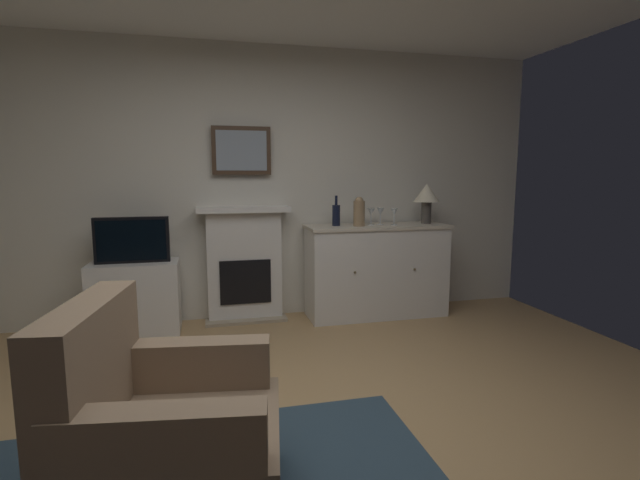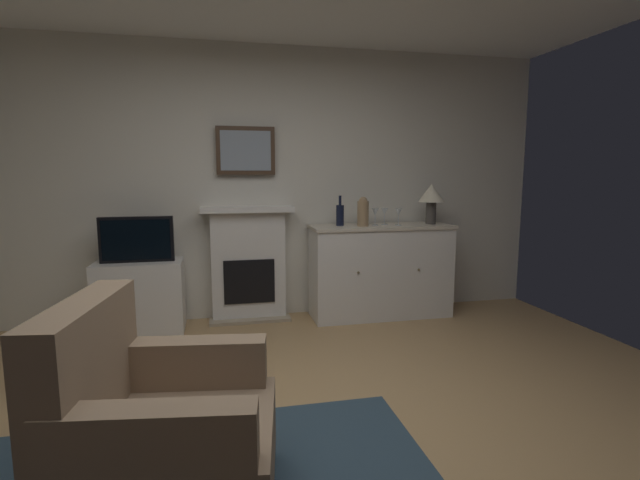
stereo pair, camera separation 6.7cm
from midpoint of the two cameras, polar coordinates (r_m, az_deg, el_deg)
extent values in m
cube|color=tan|center=(2.68, -0.14, -24.92)|extent=(5.71, 4.89, 0.10)
cube|color=silver|center=(4.64, -6.58, 6.77)|extent=(5.71, 0.06, 2.62)
cube|color=white|center=(4.59, -8.29, -3.12)|extent=(0.70, 0.18, 1.05)
cube|color=tan|center=(4.62, -8.06, -9.58)|extent=(0.77, 0.20, 0.03)
cube|color=black|center=(4.52, -8.16, -5.03)|extent=(0.48, 0.02, 0.42)
cube|color=white|center=(4.49, -8.40, 3.71)|extent=(0.87, 0.27, 0.05)
cube|color=#473323|center=(4.55, -8.61, 10.68)|extent=(0.55, 0.03, 0.45)
cube|color=#8C99A8|center=(4.53, -8.59, 10.69)|extent=(0.47, 0.01, 0.37)
cube|color=white|center=(4.70, 7.77, -3.91)|extent=(1.37, 0.45, 0.88)
cube|color=beige|center=(4.62, 7.87, 1.62)|extent=(1.40, 0.48, 0.03)
sphere|color=brown|center=(4.37, 5.13, -3.96)|extent=(0.02, 0.02, 0.02)
sphere|color=brown|center=(4.58, 12.33, -3.54)|extent=(0.02, 0.02, 0.02)
cylinder|color=#4C4742|center=(4.82, 13.72, 3.22)|extent=(0.10, 0.10, 0.22)
cone|color=#EFE5C6|center=(4.80, 13.80, 5.60)|extent=(0.26, 0.26, 0.18)
cylinder|color=black|center=(4.52, 2.87, 3.01)|extent=(0.08, 0.08, 0.20)
cylinder|color=black|center=(4.50, 2.88, 4.84)|extent=(0.03, 0.03, 0.09)
cylinder|color=silver|center=(4.59, 7.11, 1.81)|extent=(0.06, 0.06, 0.00)
cylinder|color=silver|center=(4.58, 7.12, 2.40)|extent=(0.01, 0.01, 0.09)
cone|color=silver|center=(4.58, 7.14, 3.40)|extent=(0.07, 0.07, 0.07)
cylinder|color=silver|center=(4.66, 8.24, 1.89)|extent=(0.06, 0.06, 0.00)
cylinder|color=silver|center=(4.66, 8.25, 2.47)|extent=(0.01, 0.01, 0.09)
cone|color=silver|center=(4.65, 8.27, 3.45)|extent=(0.07, 0.07, 0.07)
cylinder|color=silver|center=(4.62, 9.89, 1.80)|extent=(0.06, 0.06, 0.00)
cylinder|color=silver|center=(4.62, 9.91, 2.38)|extent=(0.01, 0.01, 0.09)
cone|color=silver|center=(4.61, 9.93, 3.37)|extent=(0.07, 0.07, 0.07)
cylinder|color=#9E7F5B|center=(4.50, 5.67, 3.21)|extent=(0.11, 0.11, 0.24)
sphere|color=#9E7F5B|center=(4.49, 5.69, 4.74)|extent=(0.08, 0.08, 0.08)
cube|color=white|center=(4.51, -20.61, -6.45)|extent=(0.75, 0.42, 0.64)
cube|color=black|center=(4.39, -20.98, 0.07)|extent=(0.62, 0.06, 0.40)
cube|color=black|center=(4.36, -21.04, 0.01)|extent=(0.57, 0.01, 0.35)
cube|color=#8C7259|center=(2.19, -16.23, -23.94)|extent=(0.90, 0.87, 0.32)
cube|color=#8C7259|center=(2.10, -25.78, -13.37)|extent=(0.27, 0.78, 0.50)
cube|color=#8C7259|center=(1.78, -18.88, -21.90)|extent=(0.73, 0.24, 0.22)
cube|color=#8C7259|center=(2.35, -14.84, -14.21)|extent=(0.73, 0.24, 0.22)
cylinder|color=#473323|center=(2.53, -6.07, -24.46)|extent=(0.05, 0.05, 0.10)
cylinder|color=#473323|center=(2.64, -22.36, -23.52)|extent=(0.05, 0.05, 0.10)
camera|label=1|loc=(0.03, -89.35, 0.09)|focal=26.32mm
camera|label=2|loc=(0.03, 90.65, -0.09)|focal=26.32mm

